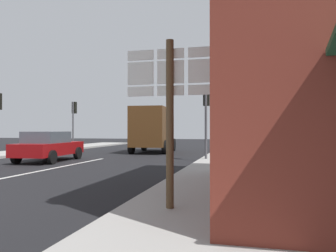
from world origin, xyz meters
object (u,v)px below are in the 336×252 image
(delivery_truck, at_px, (153,128))
(traffic_light_far_left, at_px, (74,114))
(sedan_far, at_px, (49,146))
(traffic_light_near_right, at_px, (206,107))
(route_sign_post, at_px, (170,105))

(delivery_truck, height_order, traffic_light_far_left, traffic_light_far_left)
(sedan_far, bearing_deg, delivery_truck, 66.55)
(sedan_far, distance_m, traffic_light_near_right, 8.02)
(sedan_far, xyz_separation_m, traffic_light_near_right, (7.56, 1.86, 1.94))
(traffic_light_near_right, bearing_deg, sedan_far, -166.20)
(route_sign_post, height_order, traffic_light_near_right, traffic_light_near_right)
(delivery_truck, height_order, traffic_light_near_right, traffic_light_near_right)
(delivery_truck, relative_size, traffic_light_far_left, 1.38)
(route_sign_post, relative_size, traffic_light_far_left, 0.86)
(route_sign_post, distance_m, traffic_light_near_right, 10.52)
(route_sign_post, distance_m, traffic_light_far_left, 21.16)
(route_sign_post, relative_size, traffic_light_near_right, 0.88)
(route_sign_post, bearing_deg, traffic_light_near_right, 93.54)
(sedan_far, height_order, route_sign_post, route_sign_post)
(sedan_far, height_order, traffic_light_near_right, traffic_light_near_right)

